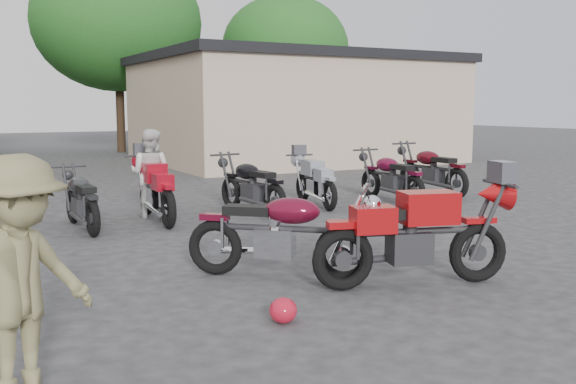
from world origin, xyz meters
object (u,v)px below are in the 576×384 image
vintage_motorcycle (281,227)px  row_bike_7 (390,174)px  sportbike (416,230)px  row_bike_3 (81,196)px  row_bike_6 (315,179)px  row_bike_8 (431,167)px  helmet (283,310)px  row_bike_4 (156,186)px  row_bike_5 (251,182)px  person_tan (22,282)px  person_light (151,174)px

vintage_motorcycle → row_bike_7: size_ratio=1.04×
sportbike → row_bike_3: bearing=133.1°
row_bike_6 → row_bike_8: 3.13m
row_bike_6 → sportbike: bearing=168.1°
vintage_motorcycle → row_bike_3: size_ratio=1.13×
vintage_motorcycle → helmet: (-0.71, -1.36, -0.49)m
row_bike_4 → row_bike_3: bearing=101.0°
vintage_motorcycle → row_bike_5: size_ratio=1.03×
vintage_motorcycle → row_bike_4: vintage_motorcycle is taller
person_tan → helmet: bearing=-17.4°
person_tan → row_bike_8: bearing=3.4°
person_light → row_bike_3: 1.45m
row_bike_4 → row_bike_5: row_bike_4 is taller
row_bike_4 → vintage_motorcycle: bearing=-174.8°
sportbike → helmet: size_ratio=8.40×
person_light → person_tan: person_tan is taller
person_tan → row_bike_4: person_tan is taller
row_bike_6 → person_light: bearing=94.4°
sportbike → person_light: (-1.28, 5.73, 0.16)m
row_bike_3 → row_bike_4: bearing=-84.4°
sportbike → row_bike_7: 6.32m
person_light → row_bike_7: size_ratio=0.79×
helmet → row_bike_4: (0.57, 5.73, 0.49)m
person_tan → row_bike_7: person_tan is taller
row_bike_3 → row_bike_5: (3.07, 0.06, 0.05)m
row_bike_5 → person_tan: bearing=135.8°
sportbike → person_tan: (-4.16, -0.96, 0.21)m
row_bike_7 → row_bike_4: bearing=88.5°
sportbike → row_bike_3: sportbike is taller
vintage_motorcycle → sportbike: 1.53m
sportbike → row_bike_8: size_ratio=1.02×
person_light → row_bike_8: person_light is taller
vintage_motorcycle → row_bike_4: 4.37m
row_bike_4 → row_bike_8: size_ratio=0.97×
row_bike_5 → row_bike_8: size_ratio=0.95×
person_tan → row_bike_8: (9.30, 6.59, -0.22)m
vintage_motorcycle → helmet: vintage_motorcycle is taller
row_bike_5 → vintage_motorcycle: bearing=151.5°
row_bike_3 → person_light: bearing=-69.6°
person_tan → row_bike_6: person_tan is taller
sportbike → helmet: 1.98m
sportbike → row_bike_7: (3.64, 5.17, -0.05)m
row_bike_4 → sportbike: bearing=-162.9°
vintage_motorcycle → row_bike_6: size_ratio=1.13×
row_bike_3 → row_bike_4: row_bike_4 is taller
row_bike_8 → row_bike_6: bearing=92.2°
sportbike → helmet: sportbike is taller
person_tan → row_bike_3: size_ratio=0.91×
person_tan → row_bike_5: (4.62, 6.21, -0.26)m
helmet → row_bike_5: 6.10m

